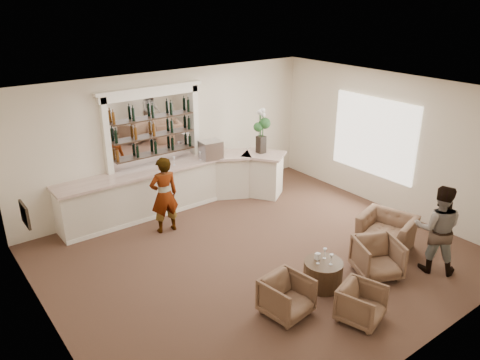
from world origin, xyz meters
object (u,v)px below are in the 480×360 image
object	(u,v)px
armchair_left	(287,297)
armchair_center	(361,304)
sommelier	(164,195)
flower_vase	(261,128)
armchair_right	(377,258)
cocktail_table	(323,274)
bar_counter	(178,187)
armchair_far	(387,231)
espresso_machine	(211,150)
guest	(438,229)

from	to	relation	value
armchair_left	armchair_center	distance (m)	1.21
sommelier	flower_vase	world-z (taller)	flower_vase
armchair_right	cocktail_table	bearing A→B (deg)	-173.26
cocktail_table	sommelier	bearing A→B (deg)	109.04
sommelier	flower_vase	xyz separation A→B (m)	(3.02, 0.36, 0.93)
bar_counter	armchair_center	world-z (taller)	bar_counter
armchair_center	flower_vase	size ratio (longest dim) A/B	0.59
bar_counter	armchair_far	bearing A→B (deg)	-59.10
sommelier	armchair_right	distance (m)	4.62
flower_vase	sommelier	bearing A→B (deg)	-173.24
sommelier	espresso_machine	distance (m)	1.98
cocktail_table	bar_counter	bearing A→B (deg)	95.43
guest	armchair_right	distance (m)	1.25
guest	armchair_right	size ratio (longest dim) A/B	2.17
cocktail_table	sommelier	size ratio (longest dim) A/B	0.40
armchair_right	armchair_left	bearing A→B (deg)	-159.24
cocktail_table	espresso_machine	bearing A→B (deg)	83.36
bar_counter	armchair_right	distance (m)	5.06
armchair_center	guest	bearing A→B (deg)	-13.40
guest	bar_counter	bearing A→B (deg)	-11.05
cocktail_table	flower_vase	distance (m)	4.61
armchair_right	guest	bearing A→B (deg)	-2.18
sommelier	armchair_center	xyz separation A→B (m)	(1.04, -4.64, -0.56)
guest	armchair_far	bearing A→B (deg)	-37.77
armchair_left	armchair_center	bearing A→B (deg)	-51.95
armchair_right	flower_vase	world-z (taller)	flower_vase
bar_counter	flower_vase	distance (m)	2.57
bar_counter	espresso_machine	size ratio (longest dim) A/B	11.33
guest	armchair_right	bearing A→B (deg)	26.50
armchair_far	guest	bearing A→B (deg)	-17.56
cocktail_table	armchair_center	world-z (taller)	armchair_center
cocktail_table	flower_vase	world-z (taller)	flower_vase
sommelier	armchair_left	distance (m)	3.84
armchair_left	espresso_machine	world-z (taller)	espresso_machine
armchair_far	flower_vase	distance (m)	4.03
bar_counter	armchair_far	world-z (taller)	bar_counter
armchair_center	flower_vase	bearing A→B (deg)	50.92
armchair_center	flower_vase	world-z (taller)	flower_vase
armchair_center	espresso_machine	xyz separation A→B (m)	(0.72, 5.42, 1.05)
flower_vase	armchair_far	bearing A→B (deg)	-84.78
bar_counter	armchair_right	bearing A→B (deg)	-72.70
bar_counter	flower_vase	size ratio (longest dim) A/B	4.89
espresso_machine	cocktail_table	bearing A→B (deg)	-90.94
cocktail_table	espresso_machine	size ratio (longest dim) A/B	1.40
armchair_left	armchair_right	xyz separation A→B (m)	(2.14, -0.16, 0.03)
guest	armchair_center	distance (m)	2.37
sommelier	flower_vase	distance (m)	3.18
guest	sommelier	bearing A→B (deg)	0.39
armchair_right	flower_vase	bearing A→B (deg)	105.82
bar_counter	armchair_left	xyz separation A→B (m)	(-0.64, -4.66, -0.24)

